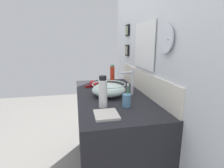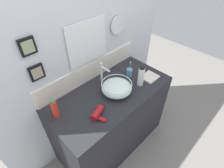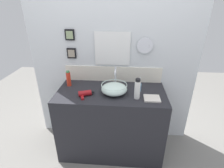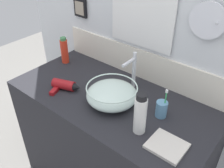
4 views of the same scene
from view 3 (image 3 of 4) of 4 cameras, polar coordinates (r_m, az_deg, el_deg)
The scene contains 10 objects.
ground_plane at distance 2.58m, azimuth -0.28°, elevation -19.82°, with size 6.00×6.00×0.00m, color gray.
vanity_counter at distance 2.29m, azimuth -0.31°, elevation -12.16°, with size 1.27×0.62×0.87m, color #232328.
back_panel at distance 2.23m, azimuth 0.40°, elevation 9.80°, with size 2.13×0.10×2.46m.
glass_bowl_sink at distance 1.99m, azimuth 0.72°, elevation -1.53°, with size 0.30×0.30×0.11m.
faucet at distance 2.13m, azimuth 1.11°, elevation 2.85°, with size 0.02×0.13×0.24m.
hair_drier at distance 1.97m, azimuth -8.48°, elevation -3.05°, with size 0.19×0.17×0.06m.
toothbrush_cup at distance 2.07m, azimuth 8.66°, elevation -1.08°, with size 0.06×0.06×0.18m.
soap_dispenser at distance 1.88m, azimuth 8.28°, elevation -1.63°, with size 0.06×0.06×0.23m.
shampoo_bottle at distance 2.22m, azimuth -14.00°, elevation 1.71°, with size 0.05×0.05×0.20m.
hand_towel at distance 1.95m, azimuth 12.90°, elevation -4.59°, with size 0.17×0.15×0.02m, color silver.
Camera 3 is at (0.16, -1.80, 1.83)m, focal length 28.00 mm.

